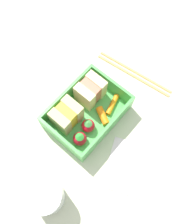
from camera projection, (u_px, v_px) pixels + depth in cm
name	position (u px, v px, depth cm)	size (l,w,h in cm)	color
ground_plane	(87.00, 118.00, 56.97)	(120.00, 120.00, 2.00)	beige
bento_tray	(87.00, 115.00, 55.48)	(16.87, 12.21, 1.20)	#50AF52
bento_rim	(87.00, 111.00, 52.93)	(16.87, 12.21, 4.25)	#50AF52
sandwich_left	(67.00, 116.00, 51.84)	(5.77, 4.68, 5.60)	#D3C081
sandwich_center_left	(90.00, 91.00, 53.86)	(5.77, 4.68, 5.60)	beige
strawberry_far_left	(80.00, 139.00, 51.34)	(2.91, 2.91, 3.51)	red
strawberry_left	(88.00, 126.00, 52.39)	(2.83, 2.83, 3.43)	red
carrot_stick_left	(103.00, 116.00, 53.98)	(1.54, 1.54, 4.04)	orange
carrot_stick_far_left	(113.00, 105.00, 55.13)	(1.15, 1.15, 5.03)	orange
chopstick_pair	(134.00, 73.00, 59.58)	(4.27, 19.54, 0.70)	tan
drinking_glass	(46.00, 196.00, 46.34)	(6.53, 6.53, 7.60)	white
folded_napkin	(130.00, 167.00, 51.80)	(10.92, 9.20, 0.40)	silver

